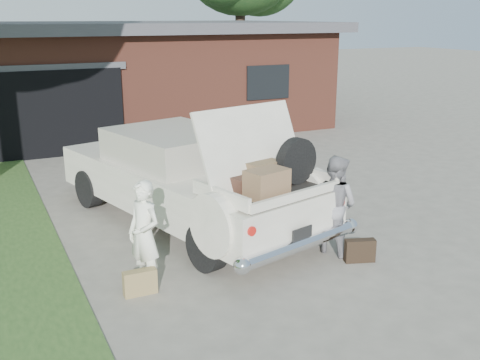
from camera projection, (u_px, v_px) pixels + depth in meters
name	position (u px, v px, depth m)	size (l,w,h in m)	color
ground	(258.00, 262.00, 8.26)	(90.00, 90.00, 0.00)	gray
house	(121.00, 74.00, 18.11)	(12.80, 7.80, 3.30)	brown
sedan	(188.00, 177.00, 9.65)	(3.46, 5.90, 2.22)	silver
woman_left	(144.00, 235.00, 7.34)	(0.53, 0.35, 1.46)	white
woman_right	(334.00, 204.00, 8.43)	(0.74, 0.57, 1.51)	gray
suitcase_left	(140.00, 282.00, 7.26)	(0.43, 0.14, 0.33)	#957E4C
suitcase_right	(360.00, 251.00, 8.23)	(0.45, 0.14, 0.34)	black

